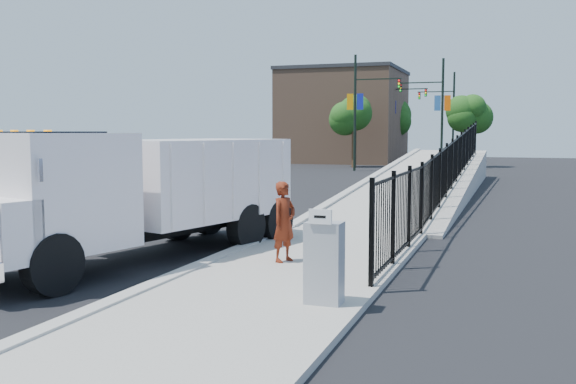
% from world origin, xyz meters
% --- Properties ---
extents(ground, '(120.00, 120.00, 0.00)m').
position_xyz_m(ground, '(0.00, 0.00, 0.00)').
color(ground, black).
rests_on(ground, ground).
extents(sidewalk, '(3.55, 12.00, 0.12)m').
position_xyz_m(sidewalk, '(1.93, -2.00, 0.06)').
color(sidewalk, '#9E998E').
rests_on(sidewalk, ground).
extents(curb, '(0.30, 12.00, 0.16)m').
position_xyz_m(curb, '(0.00, -2.00, 0.08)').
color(curb, '#ADAAA3').
rests_on(curb, ground).
extents(ramp, '(3.95, 24.06, 3.19)m').
position_xyz_m(ramp, '(2.12, 16.00, 0.00)').
color(ramp, '#9E998E').
rests_on(ramp, ground).
extents(iron_fence, '(0.10, 28.00, 1.80)m').
position_xyz_m(iron_fence, '(3.55, 12.00, 0.90)').
color(iron_fence, black).
rests_on(iron_fence, ground).
extents(truck, '(4.55, 8.45, 2.76)m').
position_xyz_m(truck, '(-1.78, -0.95, 1.55)').
color(truck, black).
rests_on(truck, ground).
extents(worker, '(0.57, 0.69, 1.62)m').
position_xyz_m(worker, '(1.45, -0.52, 0.93)').
color(worker, maroon).
rests_on(worker, sidewalk).
extents(utility_cabinet, '(0.55, 0.40, 1.25)m').
position_xyz_m(utility_cabinet, '(3.10, -3.28, 0.75)').
color(utility_cabinet, gray).
rests_on(utility_cabinet, sidewalk).
extents(arrow_sign, '(0.35, 0.04, 0.22)m').
position_xyz_m(arrow_sign, '(3.10, -3.50, 1.48)').
color(arrow_sign, white).
rests_on(arrow_sign, utility_cabinet).
extents(debris, '(0.36, 0.36, 0.09)m').
position_xyz_m(debris, '(1.51, 1.84, 0.17)').
color(debris, silver).
rests_on(debris, sidewalk).
extents(light_pole_0, '(3.77, 0.22, 8.00)m').
position_xyz_m(light_pole_0, '(-4.53, 31.13, 4.36)').
color(light_pole_0, black).
rests_on(light_pole_0, ground).
extents(light_pole_1, '(3.78, 0.22, 8.00)m').
position_xyz_m(light_pole_1, '(0.32, 35.32, 4.36)').
color(light_pole_1, black).
rests_on(light_pole_1, ground).
extents(light_pole_2, '(3.77, 0.22, 8.00)m').
position_xyz_m(light_pole_2, '(-4.21, 42.13, 4.36)').
color(light_pole_2, black).
rests_on(light_pole_2, ground).
extents(light_pole_3, '(3.78, 0.22, 8.00)m').
position_xyz_m(light_pole_3, '(0.09, 46.61, 4.36)').
color(light_pole_3, black).
rests_on(light_pole_3, ground).
extents(tree_0, '(2.75, 2.75, 5.37)m').
position_xyz_m(tree_0, '(-5.90, 35.33, 3.95)').
color(tree_0, '#382314').
rests_on(tree_0, ground).
extents(tree_1, '(2.33, 2.33, 5.17)m').
position_xyz_m(tree_1, '(2.01, 38.76, 3.92)').
color(tree_1, '#382314').
rests_on(tree_1, ground).
extents(tree_2, '(3.22, 3.22, 5.61)m').
position_xyz_m(tree_2, '(-4.95, 46.58, 3.97)').
color(tree_2, '#382314').
rests_on(tree_2, ground).
extents(building, '(10.00, 10.00, 8.00)m').
position_xyz_m(building, '(-9.00, 44.00, 4.00)').
color(building, '#8C664C').
rests_on(building, ground).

